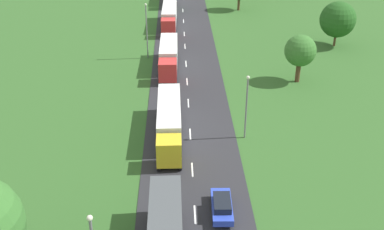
# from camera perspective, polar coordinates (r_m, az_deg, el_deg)

# --- Properties ---
(road) EXTENTS (10.00, 140.00, 0.06)m
(road) POSITION_cam_1_polar(r_m,az_deg,el_deg) (45.35, 0.08, -7.50)
(road) COLOR #2B2B30
(road) RESTS_ON ground
(lane_marking_centre) EXTENTS (0.16, 123.54, 0.01)m
(lane_marking_centre) POSITION_cam_1_polar(r_m,az_deg,el_deg) (43.25, 0.20, -9.46)
(lane_marking_centre) COLOR white
(lane_marking_centre) RESTS_ON road
(truck_second) EXTENTS (2.57, 13.41, 3.44)m
(truck_second) POSITION_cam_1_polar(r_m,az_deg,el_deg) (50.69, -2.78, -0.69)
(truck_second) COLOR yellow
(truck_second) RESTS_ON road
(truck_third) EXTENTS (2.62, 12.16, 3.52)m
(truck_third) POSITION_cam_1_polar(r_m,az_deg,el_deg) (68.46, -2.86, 7.18)
(truck_third) COLOR red
(truck_third) RESTS_ON road
(truck_fourth) EXTENTS (2.73, 13.18, 3.54)m
(truck_fourth) POSITION_cam_1_polar(r_m,az_deg,el_deg) (87.43, -2.77, 11.86)
(truck_fourth) COLOR red
(truck_fourth) RESTS_ON road
(car_second) EXTENTS (1.83, 4.49, 1.51)m
(car_second) POSITION_cam_1_polar(r_m,az_deg,el_deg) (40.71, 3.64, -10.89)
(car_second) COLOR blue
(car_second) RESTS_ON road
(lamppost_second) EXTENTS (0.36, 0.36, 7.33)m
(lamppost_second) POSITION_cam_1_polar(r_m,az_deg,el_deg) (49.93, 6.62, 1.36)
(lamppost_second) COLOR slate
(lamppost_second) RESTS_ON ground
(lamppost_third) EXTENTS (0.36, 0.36, 8.52)m
(lamppost_third) POSITION_cam_1_polar(r_m,az_deg,el_deg) (71.99, -5.51, 10.40)
(lamppost_third) COLOR slate
(lamppost_third) RESTS_ON ground
(tree_oak) EXTENTS (5.76, 5.76, 7.31)m
(tree_oak) POSITION_cam_1_polar(r_m,az_deg,el_deg) (80.62, 17.23, 10.98)
(tree_oak) COLOR #513823
(tree_oak) RESTS_ON ground
(tree_pine) EXTENTS (4.25, 4.25, 6.61)m
(tree_pine) POSITION_cam_1_polar(r_m,az_deg,el_deg) (65.00, 12.98, 7.57)
(tree_pine) COLOR #513823
(tree_pine) RESTS_ON ground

